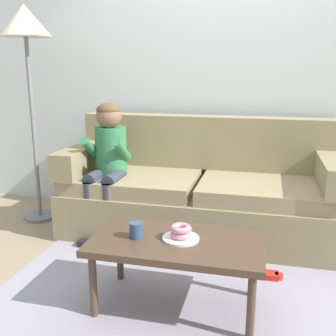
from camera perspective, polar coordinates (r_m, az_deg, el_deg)
ground at (r=2.75m, az=4.38°, el=-15.96°), size 10.00×10.00×0.00m
wall_back at (r=3.77m, az=8.44°, el=14.34°), size 8.00×0.10×2.80m
area_rug at (r=2.53m, az=3.39°, el=-18.62°), size 2.44×1.91×0.01m
couch at (r=3.40m, az=4.60°, el=-3.56°), size 2.24×0.90×0.96m
coffee_table at (r=2.32m, az=1.33°, el=-11.27°), size 0.98×0.54×0.43m
person_child at (r=3.32m, az=-8.64°, el=1.69°), size 0.34×0.58×1.10m
plate at (r=2.30m, az=1.84°, el=-10.03°), size 0.21×0.21×0.01m
donut at (r=2.29m, az=1.85°, el=-9.45°), size 0.15×0.15×0.04m
donut_second at (r=2.27m, az=1.86°, el=-8.62°), size 0.15×0.15×0.04m
mug at (r=2.31m, az=-4.56°, el=-8.86°), size 0.08×0.08×0.09m
toy_controller at (r=2.84m, az=13.79°, el=-14.70°), size 0.23×0.09×0.05m
floor_lamp at (r=3.75m, az=-19.68°, el=17.37°), size 0.43×0.43×1.89m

